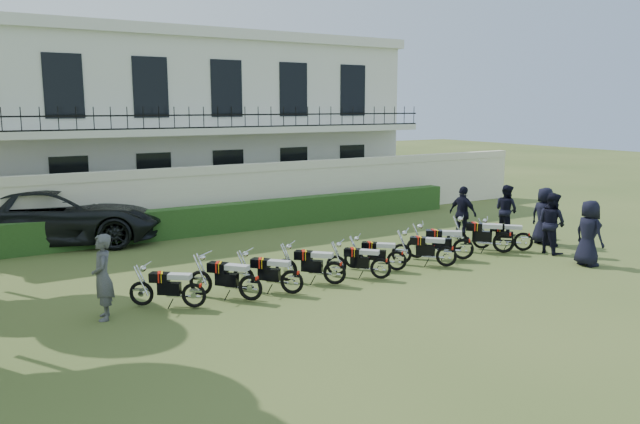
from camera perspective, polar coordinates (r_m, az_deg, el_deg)
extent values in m
plane|color=#3D5120|center=(16.17, 1.10, -6.22)|extent=(100.00, 100.00, 0.00)
cube|color=beige|center=(22.95, -9.77, 0.95)|extent=(30.00, 0.30, 2.00)
cube|color=beige|center=(22.81, -9.85, 3.80)|extent=(30.00, 0.35, 0.30)
cube|color=#224217|center=(22.70, -6.63, -0.35)|extent=(18.00, 0.60, 1.00)
cube|color=silver|center=(28.36, -14.51, 7.50)|extent=(20.00, 8.00, 7.00)
cube|color=silver|center=(28.48, -14.83, 14.96)|extent=(20.40, 8.40, 0.40)
cube|color=silver|center=(23.92, -11.12, 7.28)|extent=(20.00, 1.40, 0.25)
cube|color=black|center=(23.30, -10.60, 8.71)|extent=(20.00, 0.05, 0.05)
cube|color=black|center=(23.31, -10.56, 7.61)|extent=(20.00, 0.05, 0.05)
cube|color=black|center=(23.59, -21.88, 2.10)|extent=(1.30, 0.12, 2.20)
cube|color=black|center=(23.43, -22.42, 10.61)|extent=(1.30, 0.12, 2.20)
cube|color=black|center=(24.27, -14.89, 2.66)|extent=(1.30, 0.12, 2.20)
cube|color=black|center=(24.11, -15.26, 10.94)|extent=(1.30, 0.12, 2.20)
cube|color=black|center=(25.29, -8.37, 3.16)|extent=(1.30, 0.12, 2.20)
cube|color=black|center=(25.14, -8.57, 11.11)|extent=(1.30, 0.12, 2.20)
cube|color=black|center=(26.61, -2.43, 3.57)|extent=(1.30, 0.12, 2.20)
cube|color=black|center=(26.47, -2.48, 11.13)|extent=(1.30, 0.12, 2.20)
cube|color=black|center=(28.19, 2.91, 3.91)|extent=(1.30, 0.12, 2.20)
cube|color=black|center=(28.06, 2.97, 11.04)|extent=(1.30, 0.12, 2.20)
torus|color=black|center=(13.99, -9.09, -7.72)|extent=(0.50, 0.41, 0.56)
torus|color=black|center=(14.35, -13.76, -7.43)|extent=(0.50, 0.41, 0.56)
cube|color=black|center=(14.10, -11.29, -7.05)|extent=(0.50, 0.44, 0.28)
cube|color=black|center=(14.10, -12.16, -6.03)|extent=(0.48, 0.45, 0.20)
cube|color=red|center=(14.10, -12.16, -5.99)|extent=(0.15, 0.26, 0.21)
cube|color=yellow|center=(14.08, -11.94, -6.00)|extent=(0.12, 0.25, 0.21)
cube|color=#BABABA|center=(13.95, -10.35, -5.98)|extent=(0.54, 0.49, 0.11)
cylinder|color=silver|center=(14.12, -13.34, -4.88)|extent=(0.36, 0.45, 0.03)
torus|color=black|center=(14.18, -4.01, -7.30)|extent=(0.45, 0.52, 0.60)
torus|color=black|center=(14.71, -8.66, -6.75)|extent=(0.45, 0.52, 0.60)
cube|color=black|center=(14.37, -6.21, -6.48)|extent=(0.48, 0.54, 0.30)
cube|color=black|center=(14.39, -7.06, -5.36)|extent=(0.48, 0.51, 0.22)
cube|color=red|center=(14.39, -7.06, -5.33)|extent=(0.21, 0.27, 0.23)
cube|color=yellow|center=(14.37, -6.84, -5.35)|extent=(0.18, 0.25, 0.23)
cube|color=#BABABA|center=(14.18, -5.25, -5.40)|extent=(0.53, 0.57, 0.12)
cylinder|color=silver|center=(14.46, -8.21, -4.10)|extent=(0.48, 0.40, 0.03)
torus|color=black|center=(14.68, -0.28, -6.71)|extent=(0.45, 0.49, 0.58)
torus|color=black|center=(15.08, -4.84, -6.31)|extent=(0.45, 0.49, 0.58)
cube|color=black|center=(14.81, -2.42, -5.99)|extent=(0.48, 0.51, 0.29)
cube|color=black|center=(14.82, -3.23, -4.96)|extent=(0.47, 0.49, 0.21)
cube|color=red|center=(14.81, -3.23, -4.92)|extent=(0.19, 0.26, 0.22)
cube|color=yellow|center=(14.79, -3.02, -4.94)|extent=(0.16, 0.25, 0.22)
cube|color=#BABABA|center=(14.66, -1.46, -4.96)|extent=(0.52, 0.55, 0.11)
cylinder|color=silver|center=(14.85, -4.36, -3.80)|extent=(0.45, 0.40, 0.03)
torus|color=black|center=(15.50, 3.62, -5.83)|extent=(0.47, 0.49, 0.59)
torus|color=black|center=(15.77, -0.90, -5.54)|extent=(0.47, 0.49, 0.59)
cube|color=black|center=(15.57, 1.52, -5.18)|extent=(0.50, 0.50, 0.29)
cube|color=black|center=(15.56, 0.72, -4.20)|extent=(0.48, 0.49, 0.21)
cube|color=red|center=(15.56, 0.72, -4.17)|extent=(0.18, 0.27, 0.22)
cube|color=yellow|center=(15.54, 0.93, -4.18)|extent=(0.16, 0.26, 0.22)
cube|color=#BABABA|center=(15.45, 2.47, -4.17)|extent=(0.54, 0.54, 0.12)
cylinder|color=silver|center=(15.56, -0.39, -3.10)|extent=(0.44, 0.42, 0.03)
torus|color=black|center=(16.11, 7.64, -5.36)|extent=(0.44, 0.46, 0.55)
torus|color=black|center=(16.29, 3.52, -5.12)|extent=(0.44, 0.46, 0.55)
cube|color=black|center=(16.15, 5.74, -4.79)|extent=(0.46, 0.47, 0.27)
cube|color=black|center=(16.13, 5.02, -3.91)|extent=(0.45, 0.46, 0.20)
cube|color=red|center=(16.12, 5.02, -3.88)|extent=(0.17, 0.25, 0.21)
cube|color=yellow|center=(16.11, 5.21, -3.89)|extent=(0.15, 0.24, 0.21)
cube|color=#BABABA|center=(16.05, 6.62, -3.87)|extent=(0.50, 0.51, 0.11)
cylinder|color=silver|center=(16.12, 4.02, -2.91)|extent=(0.41, 0.39, 0.03)
torus|color=black|center=(17.00, 9.00, -4.60)|extent=(0.46, 0.44, 0.55)
torus|color=black|center=(17.09, 5.06, -4.45)|extent=(0.46, 0.44, 0.55)
cube|color=black|center=(17.00, 7.19, -4.09)|extent=(0.47, 0.46, 0.27)
cube|color=black|center=(16.96, 6.50, -3.27)|extent=(0.46, 0.45, 0.20)
cube|color=red|center=(16.96, 6.50, -3.24)|extent=(0.16, 0.25, 0.21)
cube|color=yellow|center=(16.95, 6.69, -3.24)|extent=(0.14, 0.24, 0.21)
cube|color=#BABABA|center=(16.92, 8.03, -3.20)|extent=(0.51, 0.50, 0.11)
cylinder|color=silver|center=(16.93, 5.55, -2.34)|extent=(0.39, 0.41, 0.03)
torus|color=black|center=(17.64, 13.49, -4.18)|extent=(0.46, 0.48, 0.58)
torus|color=black|center=(17.71, 9.47, -3.98)|extent=(0.46, 0.48, 0.58)
cube|color=black|center=(17.63, 11.65, -3.64)|extent=(0.49, 0.50, 0.29)
cube|color=black|center=(17.58, 10.96, -2.78)|extent=(0.48, 0.48, 0.21)
cube|color=red|center=(17.58, 10.96, -2.75)|extent=(0.18, 0.26, 0.22)
cube|color=yellow|center=(17.58, 11.15, -2.76)|extent=(0.16, 0.25, 0.22)
cube|color=#BABABA|center=(17.55, 12.52, -2.74)|extent=(0.53, 0.54, 0.11)
cylinder|color=silver|center=(17.55, 9.99, -1.82)|extent=(0.44, 0.41, 0.03)
torus|color=black|center=(18.63, 14.97, -3.45)|extent=(0.54, 0.46, 0.62)
torus|color=black|center=(18.50, 10.89, -3.38)|extent=(0.54, 0.46, 0.62)
cube|color=black|center=(18.52, 13.11, -2.96)|extent=(0.55, 0.50, 0.31)
cube|color=black|center=(18.44, 12.42, -2.11)|extent=(0.52, 0.50, 0.22)
cube|color=red|center=(18.44, 12.42, -2.08)|extent=(0.17, 0.29, 0.23)
cube|color=yellow|center=(18.45, 12.61, -2.08)|extent=(0.14, 0.28, 0.23)
cube|color=#BABABA|center=(18.49, 14.00, -2.02)|extent=(0.59, 0.54, 0.12)
cylinder|color=silver|center=(18.36, 11.44, -1.16)|extent=(0.41, 0.49, 0.03)
torus|color=black|center=(19.72, 18.43, -2.86)|extent=(0.52, 0.53, 0.65)
torus|color=black|center=(19.67, 14.42, -2.69)|extent=(0.52, 0.53, 0.65)
cube|color=black|center=(19.65, 16.61, -2.33)|extent=(0.54, 0.55, 0.32)
cube|color=black|center=(19.59, 15.93, -1.48)|extent=(0.53, 0.54, 0.23)
cube|color=red|center=(19.59, 15.93, -1.45)|extent=(0.20, 0.29, 0.24)
cube|color=yellow|center=(19.59, 16.12, -1.45)|extent=(0.17, 0.28, 0.24)
cube|color=#BABABA|center=(19.60, 17.49, -1.42)|extent=(0.59, 0.60, 0.13)
cylinder|color=silver|center=(19.53, 14.98, -0.52)|extent=(0.48, 0.46, 0.03)
torus|color=black|center=(20.21, 19.83, -2.73)|extent=(0.47, 0.48, 0.58)
torus|color=black|center=(20.12, 16.32, -2.60)|extent=(0.47, 0.48, 0.58)
cube|color=black|center=(20.13, 18.24, -2.27)|extent=(0.49, 0.50, 0.29)
cube|color=black|center=(20.07, 17.65, -1.53)|extent=(0.48, 0.48, 0.21)
cube|color=red|center=(20.07, 17.66, -1.51)|extent=(0.18, 0.26, 0.22)
cube|color=yellow|center=(20.07, 17.82, -1.51)|extent=(0.16, 0.25, 0.22)
cube|color=#BABABA|center=(20.10, 19.01, -1.48)|extent=(0.53, 0.54, 0.11)
cylinder|color=silver|center=(20.00, 16.83, -0.69)|extent=(0.43, 0.42, 0.03)
imported|color=black|center=(21.82, -23.06, -0.35)|extent=(7.25, 4.90, 1.85)
imported|color=#515155|center=(13.82, -19.25, -5.64)|extent=(0.56, 0.74, 1.82)
imported|color=black|center=(18.94, 23.37, -1.78)|extent=(0.72, 0.99, 1.85)
imported|color=black|center=(20.10, 20.42, -0.95)|extent=(0.78, 0.96, 1.87)
imported|color=black|center=(21.07, 20.42, -0.72)|extent=(0.60, 1.06, 1.70)
imported|color=black|center=(21.42, 19.81, -0.32)|extent=(0.71, 0.98, 1.84)
imported|color=black|center=(22.45, 16.65, 0.18)|extent=(0.68, 0.86, 1.76)
imported|color=black|center=(21.19, 12.93, -0.13)|extent=(0.58, 1.11, 1.82)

